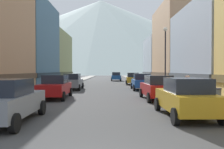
# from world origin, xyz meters

# --- Properties ---
(sidewalk_left) EXTENTS (2.50, 100.00, 0.15)m
(sidewalk_left) POSITION_xyz_m (-6.25, 35.00, 0.07)
(sidewalk_left) COLOR gray
(sidewalk_left) RESTS_ON ground
(sidewalk_right) EXTENTS (2.50, 100.00, 0.15)m
(sidewalk_right) POSITION_xyz_m (6.25, 35.00, 0.07)
(sidewalk_right) COLOR gray
(sidewalk_right) RESTS_ON ground
(storefront_left_2) EXTENTS (10.09, 11.28, 11.06)m
(storefront_left_2) POSITION_xyz_m (-12.40, 25.85, 5.36)
(storefront_left_2) COLOR slate
(storefront_left_2) RESTS_ON ground
(storefront_left_3) EXTENTS (10.20, 11.97, 8.95)m
(storefront_left_3) POSITION_xyz_m (-12.45, 37.50, 4.32)
(storefront_left_3) COLOR #8C9966
(storefront_left_3) RESTS_ON ground
(storefront_right_2) EXTENTS (6.89, 11.53, 11.41)m
(storefront_right_2) POSITION_xyz_m (10.79, 28.80, 5.53)
(storefront_right_2) COLOR tan
(storefront_right_2) RESTS_ON ground
(storefront_right_3) EXTENTS (8.38, 9.84, 8.35)m
(storefront_right_3) POSITION_xyz_m (11.54, 40.02, 4.03)
(storefront_right_3) COLOR #99A5B2
(storefront_right_3) RESTS_ON ground
(car_left_0) EXTENTS (2.12, 4.43, 1.78)m
(car_left_0) POSITION_xyz_m (-3.80, 4.84, 0.90)
(car_left_0) COLOR slate
(car_left_0) RESTS_ON ground
(car_left_1) EXTENTS (2.14, 4.43, 1.78)m
(car_left_1) POSITION_xyz_m (-3.80, 12.99, 0.90)
(car_left_1) COLOR #9E1111
(car_left_1) RESTS_ON ground
(car_left_2) EXTENTS (2.10, 4.42, 1.78)m
(car_left_2) POSITION_xyz_m (-3.80, 21.09, 0.90)
(car_left_2) COLOR slate
(car_left_2) RESTS_ON ground
(car_right_0) EXTENTS (2.07, 4.41, 1.78)m
(car_right_0) POSITION_xyz_m (3.80, 5.94, 0.90)
(car_right_0) COLOR #B28419
(car_right_0) RESTS_ON ground
(car_right_1) EXTENTS (2.14, 4.44, 1.78)m
(car_right_1) POSITION_xyz_m (3.80, 12.13, 0.90)
(car_right_1) COLOR #9E1111
(car_right_1) RESTS_ON ground
(car_right_2) EXTENTS (2.11, 4.42, 1.78)m
(car_right_2) POSITION_xyz_m (3.80, 20.77, 0.90)
(car_right_2) COLOR #19478C
(car_right_2) RESTS_ON ground
(car_right_3) EXTENTS (2.23, 4.47, 1.78)m
(car_right_3) POSITION_xyz_m (3.80, 30.23, 0.90)
(car_right_3) COLOR #B28419
(car_right_3) RESTS_ON ground
(car_driving_0) EXTENTS (2.06, 4.40, 1.78)m
(car_driving_0) POSITION_xyz_m (1.60, 42.84, 0.90)
(car_driving_0) COLOR #19478C
(car_driving_0) RESTS_ON ground
(trash_bin_right) EXTENTS (0.59, 0.59, 0.98)m
(trash_bin_right) POSITION_xyz_m (6.35, 8.46, 0.64)
(trash_bin_right) COLOR #4C5156
(trash_bin_right) RESTS_ON sidewalk_right
(potted_plant_0) EXTENTS (0.59, 0.59, 0.91)m
(potted_plant_0) POSITION_xyz_m (-7.00, 12.39, 0.63)
(potted_plant_0) COLOR #4C4C51
(potted_plant_0) RESTS_ON sidewalk_left
(pedestrian_0) EXTENTS (0.36, 0.36, 1.58)m
(pedestrian_0) POSITION_xyz_m (6.25, 13.23, 0.88)
(pedestrian_0) COLOR #333338
(pedestrian_0) RESTS_ON sidewalk_right
(pedestrian_1) EXTENTS (0.36, 0.36, 1.60)m
(pedestrian_1) POSITION_xyz_m (6.25, 12.77, 0.89)
(pedestrian_1) COLOR navy
(pedestrian_1) RESTS_ON sidewalk_right
(streetlamp_right) EXTENTS (0.36, 0.36, 5.86)m
(streetlamp_right) POSITION_xyz_m (5.35, 16.24, 3.99)
(streetlamp_right) COLOR black
(streetlamp_right) RESTS_ON sidewalk_right
(mountain_backdrop) EXTENTS (337.67, 337.67, 82.29)m
(mountain_backdrop) POSITION_xyz_m (-9.93, 260.00, 41.15)
(mountain_backdrop) COLOR silver
(mountain_backdrop) RESTS_ON ground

